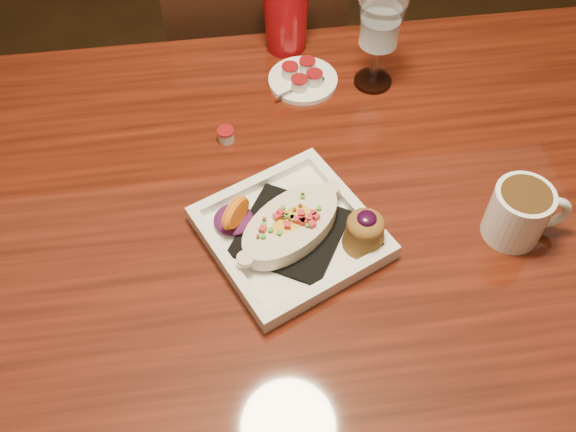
{
  "coord_description": "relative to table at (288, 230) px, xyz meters",
  "views": [
    {
      "loc": [
        -0.09,
        -0.68,
        1.6
      ],
      "look_at": [
        -0.01,
        -0.06,
        0.77
      ],
      "focal_mm": 40.0,
      "sensor_mm": 36.0,
      "label": 1
    }
  ],
  "objects": [
    {
      "name": "plate",
      "position": [
        0.01,
        -0.09,
        0.12
      ],
      "size": [
        0.33,
        0.33,
        0.08
      ],
      "rotation": [
        0.0,
        0.0,
        0.43
      ],
      "color": "white",
      "rests_on": "table"
    },
    {
      "name": "goblet",
      "position": [
        0.2,
        0.27,
        0.23
      ],
      "size": [
        0.09,
        0.09,
        0.19
      ],
      "color": "silver",
      "rests_on": "table"
    },
    {
      "name": "coffee_mug",
      "position": [
        0.35,
        -0.12,
        0.15
      ],
      "size": [
        0.13,
        0.09,
        0.1
      ],
      "rotation": [
        0.0,
        0.0,
        -0.1
      ],
      "color": "white",
      "rests_on": "table"
    },
    {
      "name": "floor",
      "position": [
        0.0,
        0.0,
        -0.65
      ],
      "size": [
        7.0,
        7.0,
        0.0
      ],
      "primitive_type": "plane",
      "color": "black",
      "rests_on": "ground"
    },
    {
      "name": "red_tumbler",
      "position": [
        0.05,
        0.4,
        0.18
      ],
      "size": [
        0.09,
        0.09,
        0.16
      ],
      "primitive_type": "cone",
      "color": "#A80C13",
      "rests_on": "table"
    },
    {
      "name": "table",
      "position": [
        0.0,
        0.0,
        0.0
      ],
      "size": [
        1.5,
        0.9,
        0.75
      ],
      "color": "#641C0E",
      "rests_on": "floor"
    },
    {
      "name": "saucer",
      "position": [
        0.07,
        0.28,
        0.11
      ],
      "size": [
        0.14,
        0.14,
        0.09
      ],
      "color": "white",
      "rests_on": "table"
    },
    {
      "name": "creamer_loose",
      "position": [
        -0.09,
        0.15,
        0.11
      ],
      "size": [
        0.03,
        0.03,
        0.02
      ],
      "color": "silver",
      "rests_on": "table"
    },
    {
      "name": "chair_far",
      "position": [
        -0.0,
        0.63,
        -0.15
      ],
      "size": [
        0.42,
        0.42,
        0.93
      ],
      "rotation": [
        0.0,
        0.0,
        3.14
      ],
      "color": "black",
      "rests_on": "floor"
    }
  ]
}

